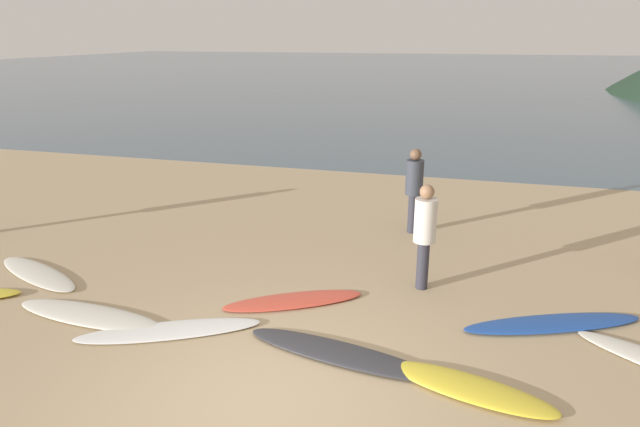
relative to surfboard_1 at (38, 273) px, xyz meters
The scene contains 11 objects.
ground_plane 9.23m from the surfboard_1, 58.00° to the left, with size 120.00×120.00×0.20m, color tan.
ocean_water 58.77m from the surfboard_1, 85.23° to the left, with size 140.00×100.00×0.01m, color #475B6B.
surfboard_1 is the anchor object (origin of this frame).
surfboard_2 2.05m from the surfboard_1, 29.51° to the right, with size 2.44×0.59×0.08m, color silver.
surfboard_3 3.29m from the surfboard_1, 19.15° to the right, with size 2.48×0.52×0.06m, color white.
surfboard_4 4.47m from the surfboard_1, ahead, with size 2.14×0.54×0.07m, color #D84C38.
surfboard_5 5.57m from the surfboard_1, 10.43° to the right, with size 2.57×0.53×0.08m, color #333338.
surfboard_6 7.22m from the surfboard_1, 10.56° to the right, with size 1.94×0.55×0.09m, color yellow.
surfboard_7 8.18m from the surfboard_1, ahead, with size 2.60×0.50×0.08m, color #1E479E.
person_0 7.05m from the surfboard_1, 33.50° to the left, with size 0.35×0.35×1.73m.
person_1 6.48m from the surfboard_1, 11.35° to the left, with size 0.35×0.35×1.71m.
Camera 1 is at (2.01, -4.79, 3.89)m, focal length 31.16 mm.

